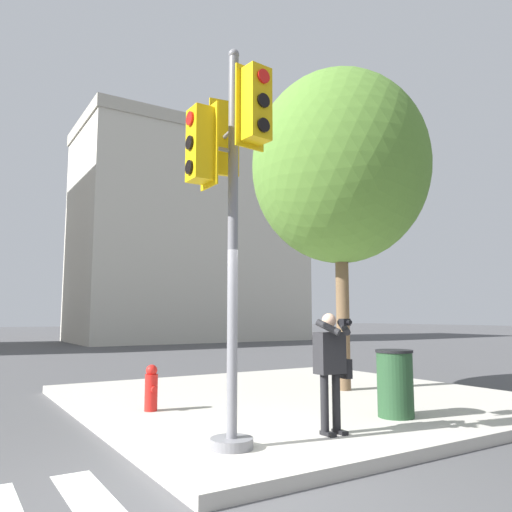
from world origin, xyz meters
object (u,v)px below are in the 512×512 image
(person_photographer, at_px, (331,362))
(fire_hydrant, at_px, (151,388))
(street_tree, at_px, (340,168))
(trash_bin, at_px, (395,383))
(traffic_signal_pole, at_px, (228,180))

(person_photographer, bearing_deg, fire_hydrant, 117.83)
(street_tree, relative_size, fire_hydrant, 9.32)
(street_tree, height_order, fire_hydrant, street_tree)
(person_photographer, xyz_separation_m, trash_bin, (1.54, 0.32, -0.42))
(traffic_signal_pole, bearing_deg, fire_hydrant, 88.27)
(person_photographer, height_order, street_tree, street_tree)
(street_tree, height_order, trash_bin, street_tree)
(person_photographer, bearing_deg, traffic_signal_pole, 177.44)
(street_tree, xyz_separation_m, fire_hydrant, (-4.24, -0.07, -4.42))
(trash_bin, bearing_deg, fire_hydrant, 140.71)
(street_tree, xyz_separation_m, trash_bin, (-1.23, -2.54, -4.27))
(person_photographer, relative_size, street_tree, 0.23)
(trash_bin, bearing_deg, street_tree, 64.18)
(traffic_signal_pole, distance_m, trash_bin, 4.11)
(traffic_signal_pole, xyz_separation_m, person_photographer, (1.55, -0.07, -2.27))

